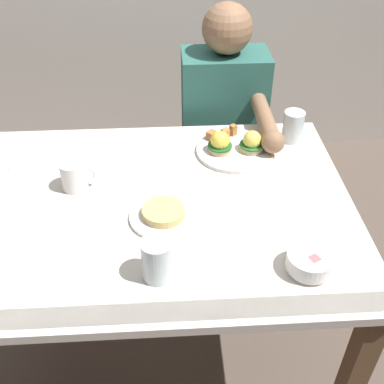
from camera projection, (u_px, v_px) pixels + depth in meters
name	position (u px, v px, depth m)	size (l,w,h in m)	color
ground_plane	(165.00, 345.00, 1.88)	(6.00, 6.00, 0.00)	brown
dining_table	(157.00, 229.00, 1.48)	(1.20, 0.90, 0.74)	silver
eggs_benedict_plate	(235.00, 146.00, 1.62)	(0.27, 0.27, 0.09)	white
fruit_bowl	(310.00, 262.00, 1.19)	(0.12, 0.12, 0.06)	white
coffee_mug	(74.00, 175.00, 1.45)	(0.11, 0.08, 0.09)	white
fork	(35.00, 162.00, 1.58)	(0.15, 0.08, 0.00)	silver
water_glass_near	(157.00, 262.00, 1.16)	(0.08, 0.08, 0.12)	silver
water_glass_far	(293.00, 128.00, 1.67)	(0.07, 0.07, 0.11)	silver
side_plate	(164.00, 214.00, 1.36)	(0.20, 0.20, 0.04)	white
diner_person	(224.00, 125.00, 1.96)	(0.34, 0.54, 1.14)	#33333D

